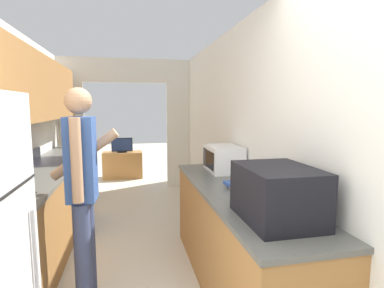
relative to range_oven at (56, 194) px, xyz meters
name	(u,v)px	position (x,y,z in m)	size (l,w,h in m)	color
wall_left	(3,116)	(-0.25, -0.83, 1.06)	(0.38, 7.26, 2.50)	silver
wall_right	(251,142)	(2.17, -1.27, 0.79)	(0.06, 7.26, 2.50)	silver
wall_far_with_doorway	(127,115)	(0.92, 1.79, 0.97)	(2.85, 0.06, 2.50)	silver
counter_left	(47,205)	(-0.01, -0.42, 0.00)	(0.62, 3.78, 0.90)	#9E6B38
counter_right	(236,239)	(1.84, -1.75, -0.01)	(0.62, 2.31, 0.90)	#9E6B38
range_oven	(56,194)	(0.00, 0.00, 0.00)	(0.66, 0.80, 1.04)	black
person	(82,191)	(0.59, -1.70, 0.49)	(0.56, 0.39, 1.75)	#384266
suitcase	(277,193)	(1.84, -2.45, 0.61)	(0.42, 0.58, 0.34)	black
microwave	(223,159)	(1.96, -1.03, 0.58)	(0.34, 0.49, 0.28)	white
book_stack	(240,186)	(1.88, -1.73, 0.47)	(0.23, 0.28, 0.05)	white
tv_cabinet	(123,165)	(0.80, 2.71, -0.16)	(0.86, 0.42, 0.59)	#9E6B38
television	(122,145)	(0.80, 2.66, 0.29)	(0.46, 0.16, 0.32)	black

